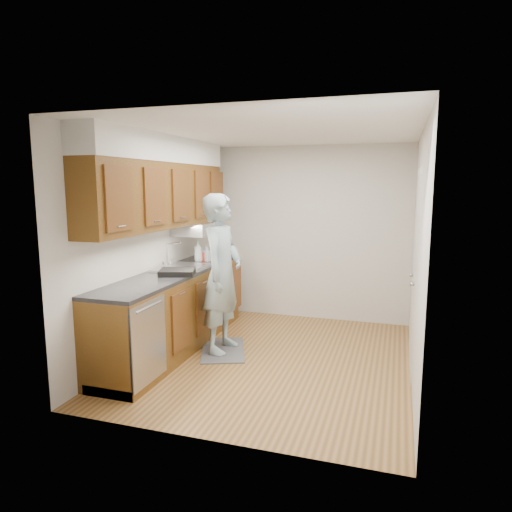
{
  "coord_description": "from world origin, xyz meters",
  "views": [
    {
      "loc": [
        1.32,
        -4.74,
        1.95
      ],
      "look_at": [
        -0.26,
        0.25,
        1.13
      ],
      "focal_mm": 32.0,
      "sensor_mm": 36.0,
      "label": 1
    }
  ],
  "objects": [
    {
      "name": "soap_bottle_a",
      "position": [
        -1.21,
        0.7,
        1.08
      ],
      "size": [
        0.14,
        0.14,
        0.28
      ],
      "primitive_type": "imported",
      "rotation": [
        0.0,
        0.0,
        0.35
      ],
      "color": "#B4BBC4",
      "rests_on": "counter"
    },
    {
      "name": "upper_cabinets",
      "position": [
        -1.33,
        0.05,
        1.95
      ],
      "size": [
        0.47,
        2.8,
        1.21
      ],
      "color": "brown",
      "rests_on": "wall_left"
    },
    {
      "name": "closet_door",
      "position": [
        1.49,
        0.3,
        1.02
      ],
      "size": [
        0.02,
        1.22,
        2.05
      ],
      "primitive_type": "cube",
      "color": "silver",
      "rests_on": "wall_right"
    },
    {
      "name": "soda_can",
      "position": [
        -1.17,
        0.74,
        1.0
      ],
      "size": [
        0.07,
        0.07,
        0.11
      ],
      "primitive_type": "cylinder",
      "rotation": [
        0.0,
        0.0,
        -0.04
      ],
      "color": "red",
      "rests_on": "counter"
    },
    {
      "name": "person",
      "position": [
        -0.62,
        0.07,
        1.06
      ],
      "size": [
        0.51,
        0.75,
        2.08
      ],
      "primitive_type": "imported",
      "rotation": [
        0.0,
        0.0,
        1.54
      ],
      "color": "#8EA5AD",
      "rests_on": "floor_mat"
    },
    {
      "name": "wall_back",
      "position": [
        0.0,
        1.75,
        1.25
      ],
      "size": [
        3.0,
        0.02,
        2.5
      ],
      "primitive_type": "cube",
      "color": "beige",
      "rests_on": "floor"
    },
    {
      "name": "wall_left",
      "position": [
        -1.5,
        0.0,
        1.25
      ],
      "size": [
        0.02,
        3.5,
        2.5
      ],
      "primitive_type": "cube",
      "color": "beige",
      "rests_on": "floor"
    },
    {
      "name": "wall_right",
      "position": [
        1.5,
        0.0,
        1.25
      ],
      "size": [
        0.02,
        3.5,
        2.5
      ],
      "primitive_type": "cube",
      "color": "beige",
      "rests_on": "floor"
    },
    {
      "name": "floor_mat",
      "position": [
        -0.62,
        0.07,
        0.01
      ],
      "size": [
        0.76,
        0.96,
        0.02
      ],
      "primitive_type": "cube",
      "rotation": [
        0.0,
        0.0,
        0.37
      ],
      "color": "slate",
      "rests_on": "floor"
    },
    {
      "name": "dish_rack",
      "position": [
        -1.07,
        -0.17,
        0.97
      ],
      "size": [
        0.47,
        0.43,
        0.06
      ],
      "primitive_type": "cube",
      "rotation": [
        0.0,
        0.0,
        0.33
      ],
      "color": "black",
      "rests_on": "counter"
    },
    {
      "name": "counter",
      "position": [
        -1.2,
        -0.0,
        0.49
      ],
      "size": [
        0.64,
        2.8,
        1.3
      ],
      "color": "brown",
      "rests_on": "floor"
    },
    {
      "name": "soap_bottle_c",
      "position": [
        -1.17,
        0.92,
        1.03
      ],
      "size": [
        0.17,
        0.17,
        0.18
      ],
      "primitive_type": "imported",
      "rotation": [
        0.0,
        0.0,
        0.27
      ],
      "color": "#B4BBC4",
      "rests_on": "counter"
    },
    {
      "name": "floor",
      "position": [
        0.0,
        0.0,
        0.0
      ],
      "size": [
        3.5,
        3.5,
        0.0
      ],
      "primitive_type": "plane",
      "color": "olive",
      "rests_on": "ground"
    },
    {
      "name": "ceiling",
      "position": [
        0.0,
        0.0,
        2.5
      ],
      "size": [
        3.5,
        3.5,
        0.0
      ],
      "primitive_type": "plane",
      "rotation": [
        3.14,
        0.0,
        0.0
      ],
      "color": "white",
      "rests_on": "wall_left"
    },
    {
      "name": "soap_bottle_b",
      "position": [
        -1.12,
        0.79,
        1.04
      ],
      "size": [
        0.11,
        0.11,
        0.21
      ],
      "primitive_type": "imported",
      "rotation": [
        0.0,
        0.0,
        -0.23
      ],
      "color": "#B4BBC4",
      "rests_on": "counter"
    }
  ]
}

